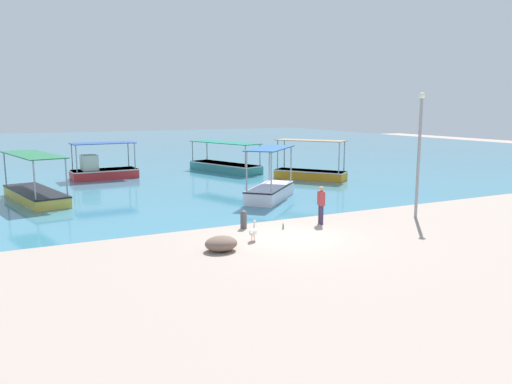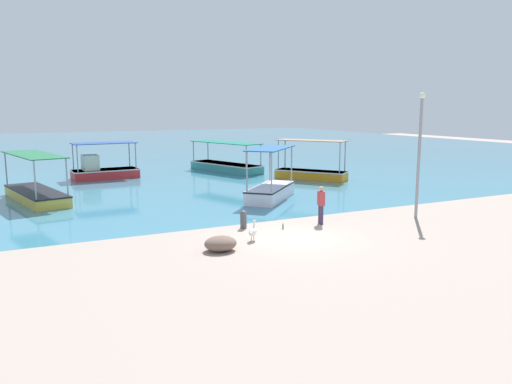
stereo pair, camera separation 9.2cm
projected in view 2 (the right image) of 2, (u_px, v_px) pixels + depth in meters
The scene contains 13 objects.
ground at pixel (294, 238), 19.83m from camera, with size 120.00×120.00×0.00m, color #A79386.
harbor_water at pixel (98, 149), 62.25m from camera, with size 110.00×90.00×0.00m, color teal.
fishing_boat_far_right at pixel (270, 189), 27.95m from camera, with size 4.47×4.51×2.90m.
fishing_boat_far_left at pixel (226, 165), 40.12m from camera, with size 3.96×7.13×2.35m.
fishing_boat_near_right at pixel (36, 192), 27.44m from camera, with size 3.20×6.73×2.60m.
fishing_boat_center at pixel (103, 170), 36.09m from camera, with size 4.71×2.29×2.59m.
fishing_boat_near_left at pixel (311, 172), 35.80m from camera, with size 4.29×5.02×2.81m.
pelican at pixel (253, 231), 19.28m from camera, with size 0.63×0.66×0.80m.
lamp_post at pixel (419, 149), 22.86m from camera, with size 0.28×0.28×5.77m.
mooring_bollard at pixel (243, 219), 21.26m from camera, with size 0.29×0.29×0.79m.
fisherman_standing at pixel (321, 204), 21.99m from camera, with size 0.30×0.44×1.69m.
net_pile at pixel (221, 244), 17.96m from camera, with size 1.20×1.02×0.54m, color #765D4E.
glass_bottle at pixel (283, 227), 21.20m from camera, with size 0.07×0.07×0.27m.
Camera 2 is at (-9.87, -16.58, 5.12)m, focal length 35.00 mm.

